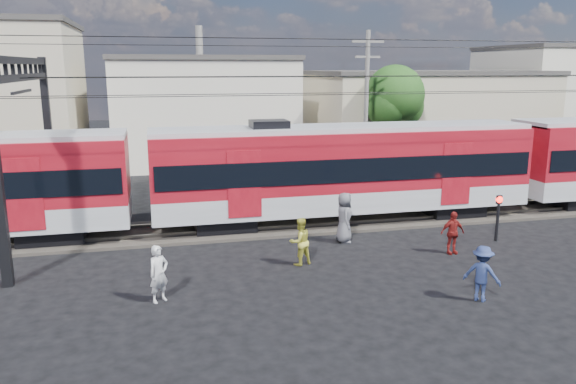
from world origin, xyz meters
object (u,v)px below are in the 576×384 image
object	(u,v)px
commuter_train	(348,167)
pedestrian_c	(482,274)
pedestrian_a	(159,274)
crossing_signal	(498,209)

from	to	relation	value
commuter_train	pedestrian_c	xyz separation A→B (m)	(0.96, -8.85, -1.58)
commuter_train	pedestrian_a	size ratio (longest dim) A/B	30.11
commuter_train	pedestrian_a	xyz separation A→B (m)	(-8.03, -6.76, -1.57)
commuter_train	crossing_signal	xyz separation A→B (m)	(4.70, -3.94, -1.14)
pedestrian_a	crossing_signal	size ratio (longest dim) A/B	0.92
pedestrian_a	commuter_train	bearing A→B (deg)	6.19
crossing_signal	pedestrian_c	bearing A→B (deg)	-127.32
pedestrian_c	commuter_train	bearing A→B (deg)	-38.97
pedestrian_a	crossing_signal	bearing A→B (deg)	-21.42
commuter_train	crossing_signal	distance (m)	6.24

